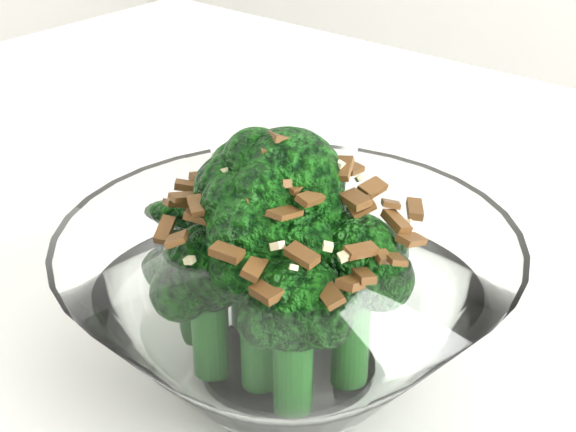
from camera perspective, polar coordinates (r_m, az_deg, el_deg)
The scene contains 2 objects.
table at distance 0.53m, azimuth 6.79°, elevation -12.15°, with size 1.29×0.95×0.75m.
broccoli_dish at distance 0.41m, azimuth -0.22°, elevation -4.89°, with size 0.21×0.21×0.13m.
Camera 1 is at (0.13, -0.36, 1.02)m, focal length 55.00 mm.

